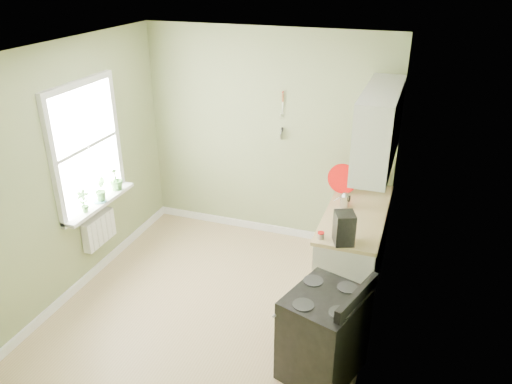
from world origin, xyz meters
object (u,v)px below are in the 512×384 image
(coffee_maker, at_px, (344,229))
(stove, at_px, (323,334))
(stand_mixer, at_px, (365,173))
(kettle, at_px, (344,200))

(coffee_maker, bearing_deg, stove, -89.34)
(stove, bearing_deg, coffee_maker, 90.66)
(stand_mixer, bearing_deg, stove, -89.68)
(stand_mixer, height_order, kettle, stand_mixer)
(stove, xyz_separation_m, coffee_maker, (-0.01, 0.78, 0.64))
(stove, distance_m, stand_mixer, 2.31)
(kettle, bearing_deg, coffee_maker, -80.63)
(coffee_maker, bearing_deg, stand_mixer, 90.14)
(stove, xyz_separation_m, stand_mixer, (-0.01, 2.22, 0.64))
(kettle, xyz_separation_m, coffee_maker, (0.13, -0.76, 0.07))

